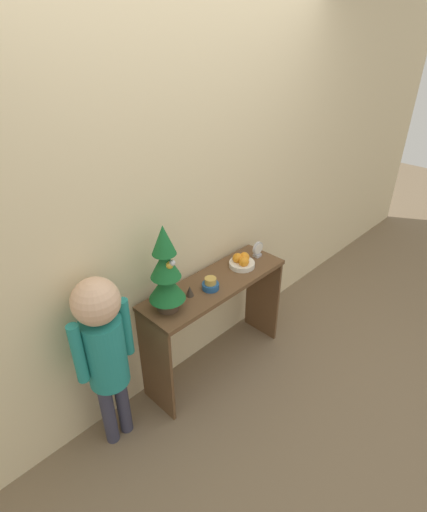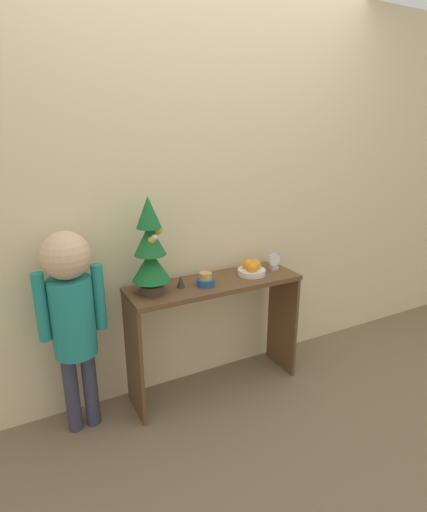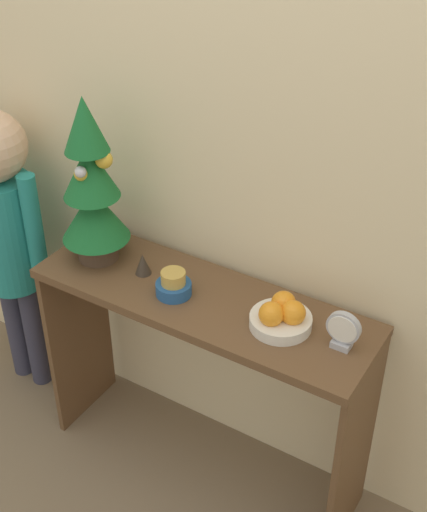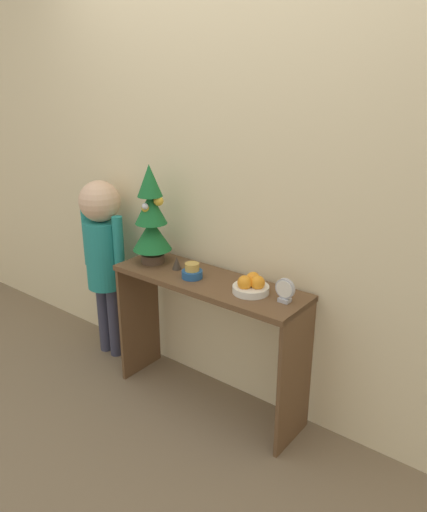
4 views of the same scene
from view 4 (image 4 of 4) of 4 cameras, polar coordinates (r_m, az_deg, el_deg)
ground_plane at (r=2.89m, az=-2.80°, el=-17.70°), size 12.00×12.00×0.00m
back_wall at (r=2.64m, az=2.31°, el=8.72°), size 7.00×0.05×2.50m
console_table at (r=2.69m, az=-0.61°, el=-6.23°), size 1.10×0.34×0.76m
mini_tree at (r=2.79m, az=-7.14°, el=4.37°), size 0.22×0.22×0.56m
fruit_bowl at (r=2.46m, az=4.34°, el=-3.36°), size 0.18×0.18×0.09m
singing_bowl at (r=2.63m, az=-2.46°, el=-1.82°), size 0.11×0.11×0.08m
desk_clock at (r=2.37m, az=8.16°, el=-3.94°), size 0.10×0.04×0.12m
figurine at (r=2.75m, az=-4.23°, el=-0.81°), size 0.05×0.05×0.07m
child_figure at (r=3.19m, az=-12.50°, el=1.22°), size 0.36×0.25×1.17m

